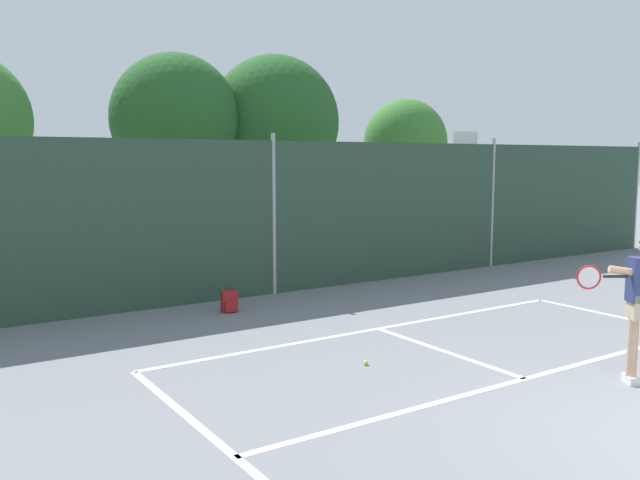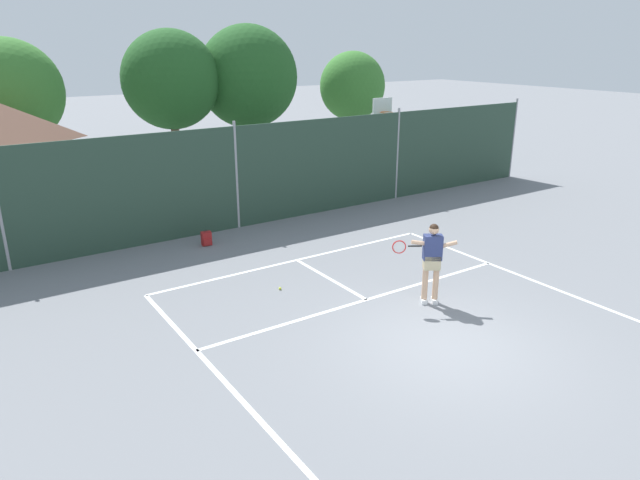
% 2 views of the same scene
% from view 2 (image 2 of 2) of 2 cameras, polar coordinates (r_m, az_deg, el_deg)
% --- Properties ---
extents(ground_plane, '(120.00, 120.00, 0.00)m').
position_cam_2_polar(ground_plane, '(11.57, 12.34, -10.12)').
color(ground_plane, slate).
extents(court_markings, '(8.30, 11.10, 0.01)m').
position_cam_2_polar(court_markings, '(11.96, 10.11, -8.92)').
color(court_markings, white).
rests_on(court_markings, ground).
extents(chainlink_fence, '(26.09, 0.09, 3.32)m').
position_cam_2_polar(chainlink_fence, '(17.96, -8.27, 6.10)').
color(chainlink_fence, '#284233').
rests_on(chainlink_fence, ground).
extents(basketball_hoop, '(0.90, 0.67, 3.55)m').
position_cam_2_polar(basketball_hoop, '(22.67, 6.05, 10.73)').
color(basketball_hoop, '#9E9EA3').
rests_on(basketball_hoop, ground).
extents(treeline_backdrop, '(25.70, 4.19, 6.48)m').
position_cam_2_polar(treeline_backdrop, '(24.94, -19.85, 14.33)').
color(treeline_backdrop, brown).
rests_on(treeline_backdrop, ground).
extents(tennis_player, '(1.29, 0.74, 1.85)m').
position_cam_2_polar(tennis_player, '(12.81, 11.00, -1.61)').
color(tennis_player, silver).
rests_on(tennis_player, ground).
extents(tennis_ball, '(0.07, 0.07, 0.07)m').
position_cam_2_polar(tennis_ball, '(13.67, -3.98, -4.81)').
color(tennis_ball, '#CCE033').
rests_on(tennis_ball, ground).
extents(backpack_red, '(0.30, 0.27, 0.46)m').
position_cam_2_polar(backpack_red, '(16.84, -11.18, 0.12)').
color(backpack_red, maroon).
rests_on(backpack_red, ground).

